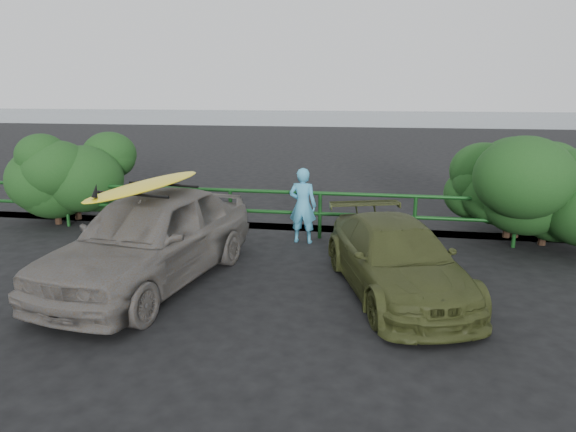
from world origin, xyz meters
name	(u,v)px	position (x,y,z in m)	size (l,w,h in m)	color
ground	(199,342)	(0.00, 0.00, 0.00)	(80.00, 80.00, 0.00)	black
ocean	(361,116)	(0.00, 60.00, 0.00)	(200.00, 200.00, 0.00)	slate
guardrail	(275,213)	(0.00, 5.00, 0.52)	(14.00, 0.08, 1.04)	#124015
shrub_left	(82,182)	(-4.80, 5.40, 1.00)	(3.20, 2.40, 2.00)	#1C4519
shrub_right	(512,191)	(5.00, 5.50, 1.08)	(3.20, 2.40, 2.15)	#1C4519
sedan	(151,237)	(-1.46, 1.89, 0.79)	(1.86, 4.61, 1.57)	#625D57
olive_vehicle	(396,258)	(2.53, 2.13, 0.57)	(1.59, 3.91, 1.14)	#39401C
man	(303,206)	(0.67, 4.64, 0.80)	(0.58, 0.38, 1.59)	#44A4CE
roof_rack	(148,189)	(-1.46, 1.89, 1.59)	(1.34, 0.94, 0.04)	black
surfboard	(147,185)	(-1.46, 1.89, 1.66)	(0.62, 2.99, 0.09)	yellow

